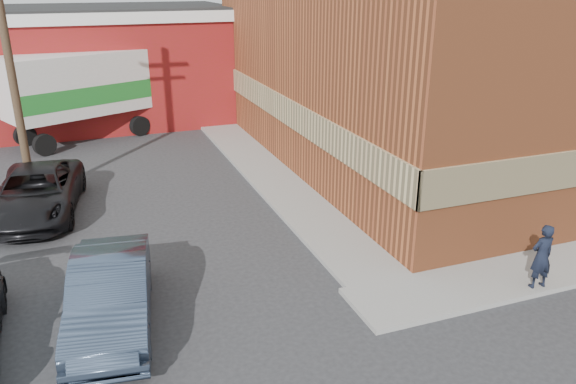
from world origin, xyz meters
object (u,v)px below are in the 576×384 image
object	(u,v)px
warehouse	(67,65)
suv_a	(37,192)
brick_building	(450,37)
man	(542,256)
box_truck	(95,89)
sedan	(111,295)
utility_pole	(8,54)

from	to	relation	value
warehouse	suv_a	world-z (taller)	warehouse
brick_building	man	size ratio (longest dim) A/B	11.52
warehouse	box_truck	distance (m)	3.96
suv_a	brick_building	bearing A→B (deg)	12.82
man	box_truck	size ratio (longest dim) A/B	0.19
man	warehouse	bearing A→B (deg)	-62.70
man	sedan	world-z (taller)	man
man	box_truck	world-z (taller)	box_truck
sedan	utility_pole	bearing A→B (deg)	110.51
utility_pole	sedan	xyz separation A→B (m)	(1.97, -8.50, -4.01)
sedan	box_truck	distance (m)	15.81
warehouse	man	distance (m)	23.79
warehouse	suv_a	size ratio (longest dim) A/B	3.15
man	utility_pole	bearing A→B (deg)	-40.16
utility_pole	man	xyz separation A→B (m)	(11.40, -10.55, -3.83)
man	suv_a	size ratio (longest dim) A/B	0.31
brick_building	utility_pole	distance (m)	16.00
warehouse	sedan	xyz separation A→B (m)	(0.47, -19.50, -2.07)
man	box_truck	distance (m)	19.90
brick_building	utility_pole	size ratio (longest dim) A/B	2.03
warehouse	suv_a	xyz separation A→B (m)	(-1.24, -12.47, -2.09)
brick_building	warehouse	bearing A→B (deg)	142.80
brick_building	man	distance (m)	12.11
warehouse	sedan	world-z (taller)	warehouse
man	box_truck	xyz separation A→B (m)	(-8.82, 17.78, 1.34)
man	suv_a	world-z (taller)	man
box_truck	suv_a	bearing A→B (deg)	-129.44
warehouse	box_truck	size ratio (longest dim) A/B	2.00
brick_building	box_truck	world-z (taller)	brick_building
brick_building	sedan	bearing A→B (deg)	-148.80
utility_pole	sedan	size ratio (longest dim) A/B	2.00
brick_building	warehouse	distance (m)	18.30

